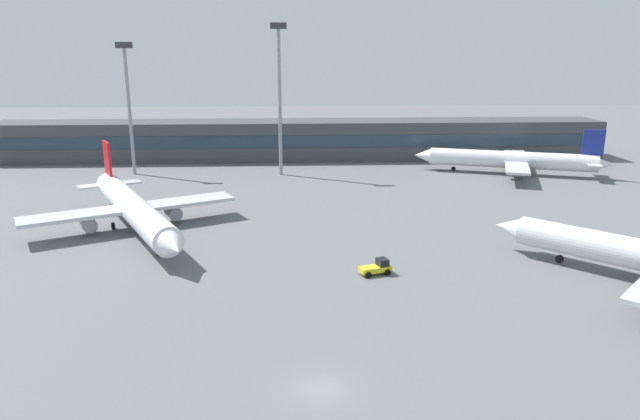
# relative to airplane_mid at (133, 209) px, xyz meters

# --- Properties ---
(ground_plane) EXTENTS (400.00, 400.00, 0.00)m
(ground_plane) POSITION_rel_airplane_mid_xyz_m (24.37, -1.22, -3.22)
(ground_plane) COLOR slate
(terminal_building) EXTENTS (142.12, 12.13, 9.00)m
(terminal_building) POSITION_rel_airplane_mid_xyz_m (24.37, 56.87, 1.28)
(terminal_building) COLOR #3F4247
(terminal_building) RESTS_ON ground_plane
(airplane_mid) EXTENTS (28.49, 39.32, 10.57)m
(airplane_mid) POSITION_rel_airplane_mid_xyz_m (0.00, 0.00, 0.00)
(airplane_mid) COLOR white
(airplane_mid) RESTS_ON ground_plane
(airplane_far) EXTENTS (38.47, 27.50, 9.84)m
(airplane_far) POSITION_rel_airplane_mid_xyz_m (67.63, 36.37, -0.22)
(airplane_far) COLOR white
(airplane_far) RESTS_ON ground_plane
(baggage_tug_yellow) EXTENTS (3.89, 2.68, 1.75)m
(baggage_tug_yellow) POSITION_rel_airplane_mid_xyz_m (31.91, -18.23, -2.43)
(baggage_tug_yellow) COLOR yellow
(baggage_tug_yellow) RESTS_ON ground_plane
(floodlight_tower_west) EXTENTS (3.20, 0.80, 26.50)m
(floodlight_tower_west) POSITION_rel_airplane_mid_xyz_m (-10.42, 40.19, 12.06)
(floodlight_tower_west) COLOR gray
(floodlight_tower_west) RESTS_ON ground_plane
(floodlight_tower_east) EXTENTS (3.20, 0.80, 30.10)m
(floodlight_tower_east) POSITION_rel_airplane_mid_xyz_m (20.08, 38.06, 13.91)
(floodlight_tower_east) COLOR gray
(floodlight_tower_east) RESTS_ON ground_plane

